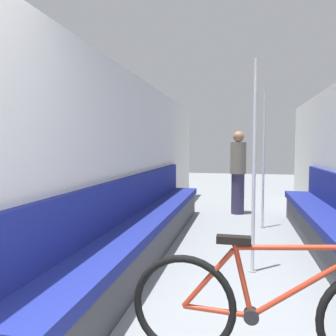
{
  "coord_description": "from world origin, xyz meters",
  "views": [
    {
      "loc": [
        0.01,
        -0.75,
        1.31
      ],
      "look_at": [
        -0.77,
        2.77,
        1.07
      ],
      "focal_mm": 35.0,
      "sensor_mm": 36.0,
      "label": 1
    }
  ],
  "objects": [
    {
      "name": "wall_left",
      "position": [
        -1.35,
        3.05,
        1.1
      ],
      "size": [
        0.1,
        9.29,
        2.21
      ],
      "primitive_type": "cube",
      "color": "silver",
      "rests_on": "ground"
    },
    {
      "name": "bench_seat_row_left",
      "position": [
        -1.09,
        3.01,
        0.31
      ],
      "size": [
        0.48,
        5.13,
        0.95
      ],
      "color": "#3D3D42",
      "rests_on": "ground"
    },
    {
      "name": "bicycle",
      "position": [
        0.22,
        1.19,
        0.35
      ],
      "size": [
        1.73,
        0.46,
        0.83
      ],
      "rotation": [
        0.0,
        0.0,
        -0.18
      ],
      "color": "black",
      "rests_on": "ground"
    },
    {
      "name": "grab_pole_near",
      "position": [
        0.37,
        4.63,
        1.06
      ],
      "size": [
        0.08,
        0.08,
        2.19
      ],
      "color": "gray",
      "rests_on": "ground"
    },
    {
      "name": "grab_pole_far",
      "position": [
        0.15,
        2.7,
        1.06
      ],
      "size": [
        0.08,
        0.08,
        2.19
      ],
      "color": "gray",
      "rests_on": "ground"
    },
    {
      "name": "passenger_standing",
      "position": [
        -0.03,
        5.66,
        0.82
      ],
      "size": [
        0.3,
        0.3,
        1.59
      ],
      "rotation": [
        0.0,
        0.0,
        0.19
      ],
      "color": "#332D4C",
      "rests_on": "ground"
    }
  ]
}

